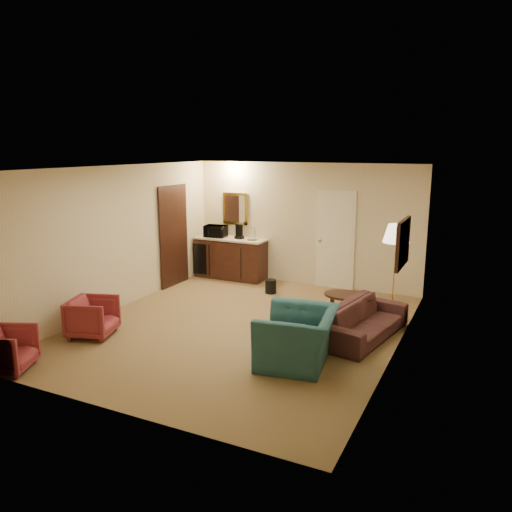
# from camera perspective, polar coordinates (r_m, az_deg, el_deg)

# --- Properties ---
(ground) EXTENTS (6.00, 6.00, 0.00)m
(ground) POSITION_cam_1_polar(r_m,az_deg,el_deg) (8.35, -1.82, -8.10)
(ground) COLOR olive
(ground) RESTS_ON ground
(room_walls) EXTENTS (5.02, 6.01, 2.61)m
(room_walls) POSITION_cam_1_polar(r_m,az_deg,el_deg) (8.63, -0.11, 4.38)
(room_walls) COLOR #C8B296
(room_walls) RESTS_ON ground
(wetbar_cabinet) EXTENTS (1.64, 0.58, 0.92)m
(wetbar_cabinet) POSITION_cam_1_polar(r_m,az_deg,el_deg) (11.27, -2.90, -0.24)
(wetbar_cabinet) COLOR #391C12
(wetbar_cabinet) RESTS_ON ground
(sofa) EXTENTS (0.89, 1.96, 0.74)m
(sofa) POSITION_cam_1_polar(r_m,az_deg,el_deg) (7.97, 12.27, -6.57)
(sofa) COLOR black
(sofa) RESTS_ON ground
(teal_armchair) EXTENTS (0.91, 1.25, 1.00)m
(teal_armchair) POSITION_cam_1_polar(r_m,az_deg,el_deg) (6.88, 4.79, -8.24)
(teal_armchair) COLOR #204E50
(teal_armchair) RESTS_ON ground
(rose_chair_near) EXTENTS (0.79, 0.82, 0.68)m
(rose_chair_near) POSITION_cam_1_polar(r_m,az_deg,el_deg) (8.26, -18.18, -6.45)
(rose_chair_near) COLOR #922F3B
(rose_chair_near) RESTS_ON ground
(rose_chair_far) EXTENTS (0.79, 0.81, 0.65)m
(rose_chair_far) POSITION_cam_1_polar(r_m,az_deg,el_deg) (7.46, -26.64, -9.36)
(rose_chair_far) COLOR #922F3B
(rose_chair_far) RESTS_ON ground
(coffee_table) EXTENTS (1.01, 0.85, 0.49)m
(coffee_table) POSITION_cam_1_polar(r_m,az_deg,el_deg) (8.62, 10.53, -5.90)
(coffee_table) COLOR black
(coffee_table) RESTS_ON ground
(floor_lamp) EXTENTS (0.50, 0.50, 1.68)m
(floor_lamp) POSITION_cam_1_polar(r_m,az_deg,el_deg) (8.70, 15.52, -1.90)
(floor_lamp) COLOR gold
(floor_lamp) RESTS_ON ground
(waste_bin) EXTENTS (0.27, 0.27, 0.28)m
(waste_bin) POSITION_cam_1_polar(r_m,az_deg,el_deg) (10.15, 1.70, -3.49)
(waste_bin) COLOR black
(waste_bin) RESTS_ON ground
(microwave) EXTENTS (0.51, 0.32, 0.33)m
(microwave) POSITION_cam_1_polar(r_m,az_deg,el_deg) (11.31, -4.65, 3.00)
(microwave) COLOR black
(microwave) RESTS_ON wetbar_cabinet
(coffee_maker) EXTENTS (0.21, 0.21, 0.32)m
(coffee_maker) POSITION_cam_1_polar(r_m,az_deg,el_deg) (11.07, -1.94, 2.82)
(coffee_maker) COLOR black
(coffee_maker) RESTS_ON wetbar_cabinet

